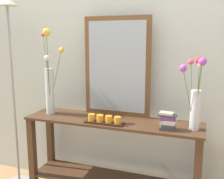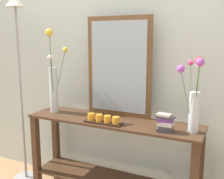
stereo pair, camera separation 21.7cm
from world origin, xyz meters
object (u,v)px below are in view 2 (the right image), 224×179
object	(u,v)px
mirror_leaning	(119,67)
floor_lamp	(19,60)
candle_tray	(103,120)
console_table	(112,153)
vase_right	(194,98)
book_stack	(165,123)
tall_vase_left	(53,82)

from	to	relation	value
mirror_leaning	floor_lamp	xyz separation A→B (m)	(-0.99, -0.15, 0.04)
mirror_leaning	candle_tray	size ratio (longest dim) A/B	2.67
console_table	candle_tray	size ratio (longest dim) A/B	4.65
vase_right	candle_tray	bearing A→B (deg)	-172.62
candle_tray	book_stack	world-z (taller)	book_stack
tall_vase_left	book_stack	xyz separation A→B (m)	(1.05, -0.08, -0.22)
vase_right	floor_lamp	xyz separation A→B (m)	(-1.65, 0.03, 0.21)
mirror_leaning	floor_lamp	distance (m)	1.00
tall_vase_left	floor_lamp	size ratio (longest dim) A/B	0.41
tall_vase_left	candle_tray	world-z (taller)	tall_vase_left
mirror_leaning	vase_right	xyz separation A→B (m)	(0.66, -0.18, -0.17)
mirror_leaning	vase_right	world-z (taller)	mirror_leaning
vase_right	floor_lamp	world-z (taller)	floor_lamp
tall_vase_left	floor_lamp	xyz separation A→B (m)	(-0.42, 0.02, 0.18)
candle_tray	book_stack	size ratio (longest dim) A/B	2.33
vase_right	floor_lamp	distance (m)	1.66
console_table	tall_vase_left	bearing A→B (deg)	-179.13
book_stack	floor_lamp	xyz separation A→B (m)	(-1.46, 0.09, 0.40)
floor_lamp	mirror_leaning	bearing A→B (deg)	8.44
console_table	candle_tray	bearing A→B (deg)	-102.83
candle_tray	floor_lamp	distance (m)	1.07
mirror_leaning	tall_vase_left	xyz separation A→B (m)	(-0.57, -0.16, -0.14)
tall_vase_left	candle_tray	xyz separation A→B (m)	(0.55, -0.10, -0.25)
book_stack	floor_lamp	world-z (taller)	floor_lamp
candle_tray	book_stack	bearing A→B (deg)	2.86
console_table	vase_right	distance (m)	0.85
console_table	candle_tray	distance (m)	0.34
mirror_leaning	book_stack	world-z (taller)	mirror_leaning
tall_vase_left	book_stack	distance (m)	1.07
console_table	tall_vase_left	distance (m)	0.82
floor_lamp	console_table	bearing A→B (deg)	-0.41
mirror_leaning	vase_right	size ratio (longest dim) A/B	1.58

